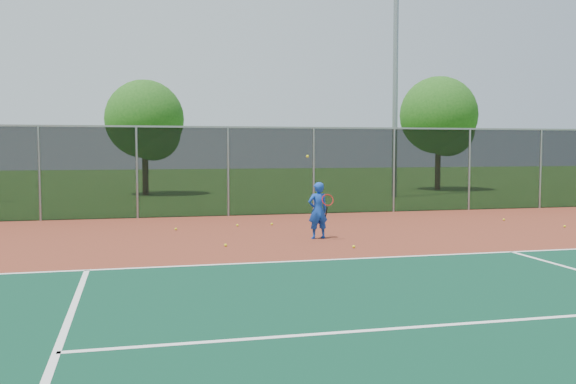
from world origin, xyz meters
name	(u,v)px	position (x,y,z in m)	size (l,w,h in m)	color
ground	(508,286)	(0.00, 0.00, 0.00)	(120.00, 120.00, 0.00)	#2F621C
court_apron	(451,265)	(0.00, 2.00, 0.01)	(30.00, 20.00, 0.02)	maroon
fence_back	(314,170)	(0.00, 12.00, 1.56)	(30.00, 0.06, 3.03)	black
tennis_player	(318,210)	(-1.57, 6.07, 0.74)	(0.59, 0.62, 2.13)	#1340B3
practice_ball_1	(226,245)	(-4.05, 5.31, 0.06)	(0.07, 0.07, 0.07)	yellow
practice_ball_2	(176,229)	(-4.98, 8.59, 0.06)	(0.07, 0.07, 0.07)	yellow
practice_ball_3	(237,225)	(-3.17, 9.05, 0.06)	(0.07, 0.07, 0.07)	yellow
practice_ball_4	(504,220)	(5.28, 8.52, 0.06)	(0.07, 0.07, 0.07)	yellow
practice_ball_5	(354,247)	(-1.20, 4.38, 0.06)	(0.07, 0.07, 0.07)	yellow
practice_ball_6	(272,224)	(-2.12, 9.10, 0.06)	(0.07, 0.07, 0.07)	yellow
practice_ball_7	(565,226)	(6.02, 6.55, 0.06)	(0.07, 0.07, 0.07)	yellow
floodlight_n	(396,37)	(5.79, 18.51, 7.41)	(0.90, 0.40, 13.24)	gray
tree_back_left	(147,123)	(-5.43, 22.79, 3.54)	(3.84, 3.84, 5.65)	#382614
tree_back_mid	(441,119)	(10.23, 22.64, 3.89)	(4.22, 4.22, 6.20)	#382614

